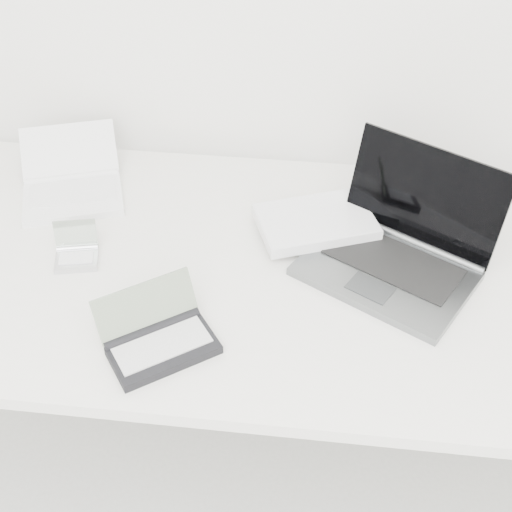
# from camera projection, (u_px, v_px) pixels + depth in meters

# --- Properties ---
(desk) EXTENTS (1.60, 0.80, 0.73)m
(desk) POSITION_uv_depth(u_px,v_px,m) (272.00, 282.00, 1.54)
(desk) COLOR white
(desk) RESTS_ON ground
(laptop_large) EXTENTS (0.53, 0.43, 0.23)m
(laptop_large) POSITION_uv_depth(u_px,v_px,m) (369.00, 241.00, 1.51)
(laptop_large) COLOR slate
(laptop_large) RESTS_ON desk
(netbook_open_white) EXTENTS (0.30, 0.34, 0.10)m
(netbook_open_white) POSITION_uv_depth(u_px,v_px,m) (72.00, 184.00, 1.69)
(netbook_open_white) COLOR white
(netbook_open_white) RESTS_ON desk
(pda_silver) EXTENTS (0.11, 0.11, 0.07)m
(pda_silver) POSITION_uv_depth(u_px,v_px,m) (77.00, 253.00, 1.51)
(pda_silver) COLOR #BDBCC1
(pda_silver) RESTS_ON desk
(palmtop_charcoal) EXTENTS (0.25, 0.23, 0.10)m
(palmtop_charcoal) POSITION_uv_depth(u_px,v_px,m) (159.00, 339.00, 1.32)
(palmtop_charcoal) COLOR black
(palmtop_charcoal) RESTS_ON desk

